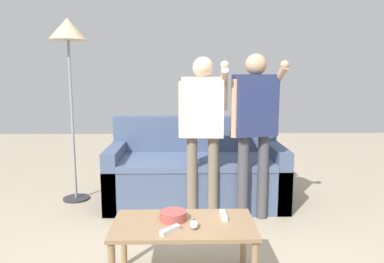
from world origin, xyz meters
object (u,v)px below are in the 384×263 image
(snack_bowl, at_px, (173,216))
(player_right, at_px, (255,118))
(couch, at_px, (196,173))
(game_remote_nunchuk, at_px, (194,224))
(floor_lamp, at_px, (68,40))
(player_center, at_px, (203,119))
(game_remote_wand_far, at_px, (170,230))
(game_remote_wand_near, at_px, (223,215))
(coffee_table, at_px, (184,231))

(snack_bowl, height_order, player_right, player_right)
(couch, xyz_separation_m, snack_bowl, (-0.20, -1.49, 0.13))
(game_remote_nunchuk, distance_m, floor_lamp, 2.46)
(couch, relative_size, player_center, 1.20)
(snack_bowl, bearing_deg, game_remote_wand_far, -93.73)
(floor_lamp, relative_size, player_center, 1.27)
(game_remote_wand_near, bearing_deg, player_center, 95.27)
(couch, relative_size, game_remote_wand_far, 13.63)
(coffee_table, height_order, floor_lamp, floor_lamp)
(coffee_table, bearing_deg, game_remote_nunchuk, -50.18)
(player_right, height_order, game_remote_wand_far, player_right)
(snack_bowl, bearing_deg, coffee_table, -35.62)
(player_right, distance_m, game_remote_wand_far, 1.49)
(player_right, distance_m, player_center, 0.47)
(floor_lamp, xyz_separation_m, game_remote_wand_far, (1.10, -1.76, -1.28))
(game_remote_nunchuk, bearing_deg, game_remote_wand_near, 39.55)
(couch, bearing_deg, snack_bowl, -97.62)
(floor_lamp, bearing_deg, coffee_table, -53.95)
(game_remote_nunchuk, height_order, game_remote_wand_near, game_remote_nunchuk)
(couch, distance_m, snack_bowl, 1.51)
(couch, height_order, player_right, player_right)
(coffee_table, height_order, game_remote_nunchuk, game_remote_nunchuk)
(coffee_table, bearing_deg, game_remote_wand_near, 18.63)
(couch, relative_size, coffee_table, 1.97)
(game_remote_wand_far, bearing_deg, game_remote_wand_near, 33.17)
(player_right, xyz_separation_m, game_remote_wand_near, (-0.38, -0.95, -0.55))
(game_remote_nunchuk, distance_m, game_remote_wand_far, 0.16)
(coffee_table, relative_size, snack_bowl, 5.21)
(floor_lamp, relative_size, game_remote_wand_near, 12.71)
(game_remote_wand_near, bearing_deg, game_remote_wand_far, -146.83)
(player_center, bearing_deg, game_remote_wand_far, -102.15)
(snack_bowl, distance_m, player_right, 1.33)
(game_remote_nunchuk, bearing_deg, coffee_table, 129.82)
(game_remote_nunchuk, xyz_separation_m, player_right, (0.58, 1.12, 0.54))
(coffee_table, xyz_separation_m, floor_lamp, (-1.18, 1.62, 1.35))
(snack_bowl, distance_m, game_remote_wand_near, 0.34)
(game_remote_wand_far, bearing_deg, couch, 82.81)
(coffee_table, bearing_deg, game_remote_wand_far, -120.86)
(snack_bowl, height_order, floor_lamp, floor_lamp)
(snack_bowl, xyz_separation_m, game_remote_wand_near, (0.34, 0.04, -0.01))
(coffee_table, distance_m, snack_bowl, 0.12)
(coffee_table, xyz_separation_m, snack_bowl, (-0.07, 0.05, 0.08))
(game_remote_nunchuk, xyz_separation_m, game_remote_wand_near, (0.20, 0.17, -0.01))
(player_right, bearing_deg, game_remote_wand_near, -111.81)
(couch, bearing_deg, player_center, -84.42)
(player_right, height_order, game_remote_wand_near, player_right)
(couch, relative_size, floor_lamp, 0.95)
(snack_bowl, bearing_deg, game_remote_wand_near, 6.67)
(couch, xyz_separation_m, player_right, (0.52, -0.50, 0.66))
(player_center, bearing_deg, player_right, -2.78)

